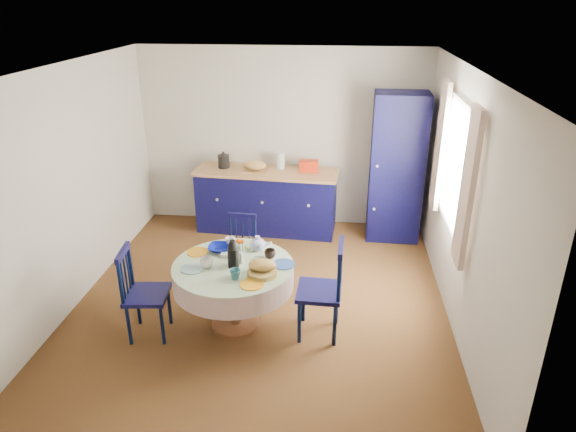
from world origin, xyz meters
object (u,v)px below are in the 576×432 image
Objects in this scene: dining_table at (235,275)px; chair_right at (324,289)px; cobalt_bowl at (220,248)px; mug_a at (206,263)px; chair_far at (240,250)px; pantry_cabinet at (397,168)px; mug_b at (235,274)px; mug_d at (230,242)px; kitchen_counter at (267,199)px; mug_c at (270,254)px; chair_left at (143,292)px.

chair_right reaches higher than dining_table.
mug_a is at bearing -98.53° from cobalt_bowl.
chair_far reaches higher than mug_a.
mug_b is (-1.68, -2.57, -0.24)m from pantry_cabinet.
pantry_cabinet is 2.92m from dining_table.
mug_a is 0.48m from mug_d.
chair_far is at bearing 89.43° from mug_d.
kitchen_counter reaches higher than cobalt_bowl.
cobalt_bowl is (-0.09, -0.59, 0.32)m from chair_far.
mug_c is at bearing -121.84° from pantry_cabinet.
mug_a reaches higher than mug_d.
kitchen_counter is 2.00m from mug_d.
kitchen_counter reaches higher than chair_right.
mug_d is (0.14, 0.47, -0.00)m from mug_a.
mug_d is 0.15m from cobalt_bowl.
kitchen_counter is 2.02× the size of chair_right.
chair_far is 0.68m from cobalt_bowl.
kitchen_counter is at bearing 85.03° from cobalt_bowl.
chair_right is at bearing -90.33° from chair_left.
mug_c is at bearing 23.23° from mug_a.
mug_a is at bearing 149.25° from mug_b.
cobalt_bowl is at bearing -131.94° from pantry_cabinet.
chair_right is 8.88× the size of mug_c.
mug_d is at bearing -57.56° from chair_left.
mug_d is at bearing 55.23° from cobalt_bowl.
mug_c is at bearing -53.12° from chair_far.
dining_table reaches higher than mug_d.
mug_b is (0.32, -0.19, -0.00)m from mug_a.
chair_right is at bearing -1.48° from dining_table.
chair_right is 1.14m from cobalt_bowl.
cobalt_bowl is at bearing 116.32° from mug_b.
mug_d is (-0.10, -1.97, 0.30)m from kitchen_counter.
pantry_cabinet is 3.08m from mug_b.
kitchen_counter is 2.23m from mug_c.
dining_table is at bearing -125.30° from pantry_cabinet.
pantry_cabinet is 1.99× the size of chair_right.
chair_left is 8.34× the size of mug_c.
mug_d is at bearing 106.46° from dining_table.
dining_table reaches higher than mug_a.
chair_right reaches higher than chair_far.
dining_table is at bearing -151.39° from mug_c.
chair_right is (0.89, -2.39, 0.05)m from kitchen_counter.
chair_far is (-1.85, -1.45, -0.58)m from pantry_cabinet.
mug_a is (-1.13, -0.05, 0.26)m from chair_right.
pantry_cabinet is at bearing 53.09° from dining_table.
chair_left reaches higher than cobalt_bowl.
chair_right is at bearing -37.79° from chair_far.
pantry_cabinet is at bearing 42.33° from chair_far.
pantry_cabinet is 8.35× the size of cobalt_bowl.
pantry_cabinet is 2.42m from chair_far.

